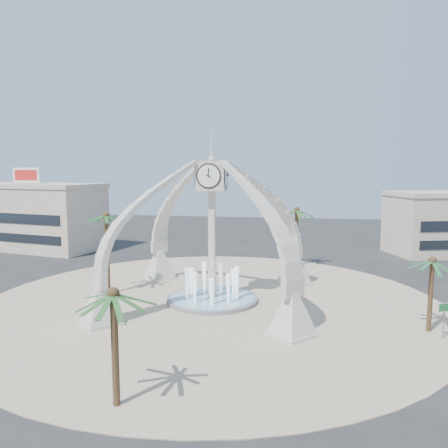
% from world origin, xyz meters
% --- Properties ---
extents(ground, '(140.00, 140.00, 0.00)m').
position_xyz_m(ground, '(0.00, 0.00, 0.00)').
color(ground, '#282828').
rests_on(ground, ground).
extents(plaza, '(40.00, 40.00, 0.06)m').
position_xyz_m(plaza, '(0.00, 0.00, 0.03)').
color(plaza, '#C3AC91').
rests_on(plaza, ground).
extents(clock_tower, '(17.94, 17.94, 16.30)m').
position_xyz_m(clock_tower, '(-0.00, -0.00, 6.49)').
color(clock_tower, beige).
rests_on(clock_tower, ground).
extents(fountain, '(8.00, 8.00, 3.62)m').
position_xyz_m(fountain, '(0.00, 0.00, 0.29)').
color(fountain, gray).
rests_on(fountain, ground).
extents(building_nw, '(23.75, 13.73, 11.90)m').
position_xyz_m(building_nw, '(-32.00, 22.00, 4.83)').
color(building_nw, beige).
rests_on(building_nw, ground).
extents(palm_east, '(4.48, 4.48, 5.88)m').
position_xyz_m(palm_east, '(16.72, -4.50, 5.12)').
color(palm_east, brown).
rests_on(palm_east, ground).
extents(palm_west, '(5.41, 5.41, 8.20)m').
position_xyz_m(palm_west, '(-10.03, 0.73, 7.28)').
color(palm_west, brown).
rests_on(palm_west, ground).
extents(palm_north, '(4.80, 4.80, 7.67)m').
position_xyz_m(palm_north, '(7.20, 15.39, 6.76)').
color(palm_north, brown).
rests_on(palm_north, ground).
extents(palm_south, '(4.45, 4.45, 6.41)m').
position_xyz_m(palm_south, '(-1.31, -17.62, 5.60)').
color(palm_south, brown).
rests_on(palm_south, ground).
extents(street_sign, '(0.91, 0.42, 2.68)m').
position_xyz_m(street_sign, '(17.27, -5.81, 1.92)').
color(street_sign, slate).
rests_on(street_sign, ground).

